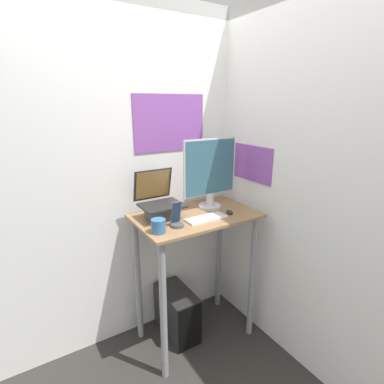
% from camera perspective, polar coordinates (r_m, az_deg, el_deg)
% --- Properties ---
extents(ground_plane, '(12.00, 12.00, 0.00)m').
position_cam_1_polar(ground_plane, '(2.64, 4.36, -28.80)').
color(ground_plane, '#2D2B28').
extents(wall_back, '(6.00, 0.06, 2.60)m').
position_cam_1_polar(wall_back, '(2.47, -3.82, 3.05)').
color(wall_back, white).
rests_on(wall_back, ground_plane).
extents(wall_side_right, '(0.06, 6.00, 2.60)m').
position_cam_1_polar(wall_side_right, '(2.30, 16.00, 1.35)').
color(wall_side_right, white).
rests_on(wall_side_right, ground_plane).
extents(desk, '(0.91, 0.56, 1.08)m').
position_cam_1_polar(desk, '(2.35, 0.70, -10.68)').
color(desk, '#936D47').
rests_on(desk, ground_plane).
extents(laptop, '(0.29, 0.29, 0.34)m').
position_cam_1_polar(laptop, '(2.16, -6.03, -2.66)').
color(laptop, '#4C4C51').
rests_on(laptop, desk).
extents(monitor, '(0.47, 0.18, 0.54)m').
position_cam_1_polar(monitor, '(2.31, 3.46, 3.40)').
color(monitor, silver).
rests_on(monitor, desk).
extents(keyboard, '(0.30, 0.11, 0.02)m').
position_cam_1_polar(keyboard, '(2.14, 2.69, -4.99)').
color(keyboard, white).
rests_on(keyboard, desk).
extents(mouse, '(0.04, 0.06, 0.03)m').
position_cam_1_polar(mouse, '(2.25, 7.17, -3.83)').
color(mouse, '#262626').
rests_on(mouse, desk).
extents(cell_phone, '(0.09, 0.09, 0.18)m').
position_cam_1_polar(cell_phone, '(2.01, -2.89, -5.37)').
color(cell_phone, '#4C4C51').
rests_on(cell_phone, desk).
extents(computer_tower, '(0.22, 0.43, 0.40)m').
position_cam_1_polar(computer_tower, '(2.69, -2.86, -21.94)').
color(computer_tower, black).
rests_on(computer_tower, ground_plane).
extents(mug, '(0.09, 0.09, 0.09)m').
position_cam_1_polar(mug, '(1.93, -6.42, -6.45)').
color(mug, '#336699').
rests_on(mug, desk).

